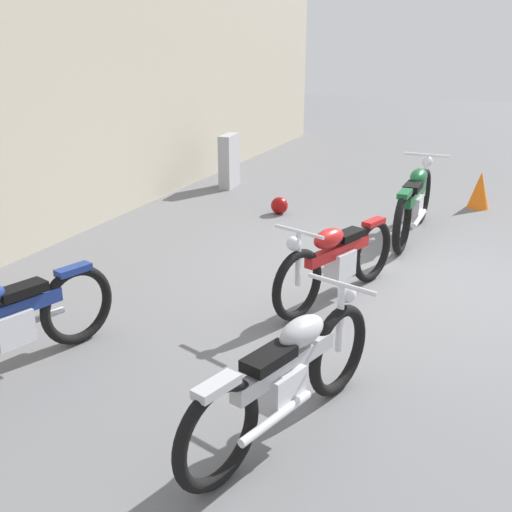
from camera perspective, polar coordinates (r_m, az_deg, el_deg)
The scene contains 9 objects.
ground_plane at distance 6.67m, azimuth 13.65°, elevation -2.16°, with size 40.00×40.00×0.00m, color slate.
building_wall at distance 8.13m, azimuth -18.06°, elevation 14.14°, with size 18.00×0.30×3.50m, color #B2A893.
stone_marker at distance 10.42m, azimuth -2.56°, elevation 8.94°, with size 0.53×0.20×0.89m, color #9E9EA3.
helmet at distance 8.85m, azimuth 2.22°, elevation 4.78°, with size 0.25×0.25×0.25m, color maroon.
traffic_cone at distance 9.72m, azimuth 20.36°, elevation 5.85°, with size 0.32×0.32×0.55m, color orange.
motorcycle_silver at distance 3.93m, azimuth 2.96°, elevation -11.26°, with size 1.89×0.76×0.87m.
motorcycle_red at distance 5.92m, azimuth 7.62°, elevation -0.33°, with size 1.84×0.82×0.86m.
motorcycle_blue at distance 4.96m, azimuth -22.82°, elevation -5.89°, with size 1.90×0.77×0.88m.
motorcycle_green at distance 8.02m, azimuth 14.72°, elevation 5.02°, with size 2.15×0.60×0.97m.
Camera 1 is at (-6.13, -0.92, 2.47)m, focal length 42.39 mm.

